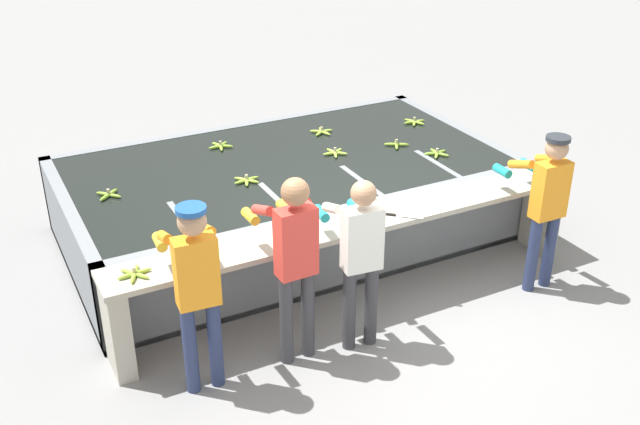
# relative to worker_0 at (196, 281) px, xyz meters

# --- Properties ---
(ground_plane) EXTENTS (80.00, 80.00, 0.00)m
(ground_plane) POSITION_rel_worker_0_xyz_m (1.68, 0.26, -0.97)
(ground_plane) COLOR gray
(ground_plane) RESTS_ON ground
(wash_tank) EXTENTS (4.64, 2.62, 0.86)m
(wash_tank) POSITION_rel_worker_0_xyz_m (1.68, 2.01, -0.55)
(wash_tank) COLOR gray
(wash_tank) RESTS_ON ground
(work_ledge) EXTENTS (4.64, 0.45, 0.86)m
(work_ledge) POSITION_rel_worker_0_xyz_m (1.68, 0.49, -0.35)
(work_ledge) COLOR #A8A393
(work_ledge) RESTS_ON ground
(worker_0) EXTENTS (0.44, 0.73, 1.61)m
(worker_0) POSITION_rel_worker_0_xyz_m (0.00, 0.00, 0.00)
(worker_0) COLOR navy
(worker_0) RESTS_ON ground
(worker_1) EXTENTS (0.42, 0.72, 1.65)m
(worker_1) POSITION_rel_worker_0_xyz_m (0.81, 0.00, 0.02)
(worker_1) COLOR #38383D
(worker_1) RESTS_ON ground
(worker_2) EXTENTS (0.45, 0.72, 1.55)m
(worker_2) POSITION_rel_worker_0_xyz_m (1.37, -0.08, -0.05)
(worker_2) COLOR #38383D
(worker_2) RESTS_ON ground
(worker_3) EXTENTS (0.42, 0.71, 1.56)m
(worker_3) POSITION_rel_worker_0_xyz_m (3.36, -0.07, -0.03)
(worker_3) COLOR navy
(worker_3) RESTS_ON ground
(banana_bunch_floating_0) EXTENTS (0.28, 0.27, 0.08)m
(banana_bunch_floating_0) POSITION_rel_worker_0_xyz_m (3.54, 2.37, -0.10)
(banana_bunch_floating_0) COLOR #8CB738
(banana_bunch_floating_0) RESTS_ON wash_tank
(banana_bunch_floating_1) EXTENTS (0.23, 0.23, 0.08)m
(banana_bunch_floating_1) POSITION_rel_worker_0_xyz_m (-0.19, 2.02, -0.10)
(banana_bunch_floating_1) COLOR #7FAD33
(banana_bunch_floating_1) RESTS_ON wash_tank
(banana_bunch_floating_2) EXTENTS (0.27, 0.28, 0.08)m
(banana_bunch_floating_2) POSITION_rel_worker_0_xyz_m (2.40, 2.59, -0.10)
(banana_bunch_floating_2) COLOR #9EC642
(banana_bunch_floating_2) RESTS_ON wash_tank
(banana_bunch_floating_3) EXTENTS (0.27, 0.28, 0.08)m
(banana_bunch_floating_3) POSITION_rel_worker_0_xyz_m (1.20, 2.70, -0.10)
(banana_bunch_floating_3) COLOR #8CB738
(banana_bunch_floating_3) RESTS_ON wash_tank
(banana_bunch_floating_4) EXTENTS (0.28, 0.27, 0.08)m
(banana_bunch_floating_4) POSITION_rel_worker_0_xyz_m (1.11, 1.72, -0.10)
(banana_bunch_floating_4) COLOR #8CB738
(banana_bunch_floating_4) RESTS_ON wash_tank
(banana_bunch_floating_5) EXTENTS (0.27, 0.28, 0.08)m
(banana_bunch_floating_5) POSITION_rel_worker_0_xyz_m (2.23, 1.95, -0.10)
(banana_bunch_floating_5) COLOR #9EC642
(banana_bunch_floating_5) RESTS_ON wash_tank
(banana_bunch_floating_6) EXTENTS (0.28, 0.27, 0.08)m
(banana_bunch_floating_6) POSITION_rel_worker_0_xyz_m (3.20, 1.43, -0.10)
(banana_bunch_floating_6) COLOR #7FAD33
(banana_bunch_floating_6) RESTS_ON wash_tank
(banana_bunch_floating_7) EXTENTS (0.26, 0.26, 0.08)m
(banana_bunch_floating_7) POSITION_rel_worker_0_xyz_m (2.96, 1.85, -0.10)
(banana_bunch_floating_7) COLOR #7FAD33
(banana_bunch_floating_7) RESTS_ON wash_tank
(banana_bunch_ledge_0) EXTENTS (0.28, 0.27, 0.08)m
(banana_bunch_ledge_0) POSITION_rel_worker_0_xyz_m (-0.35, 0.47, -0.09)
(banana_bunch_ledge_0) COLOR #93BC3D
(banana_bunch_ledge_0) RESTS_ON work_ledge
(knife_0) EXTENTS (0.28, 0.26, 0.02)m
(knife_0) POSITION_rel_worker_0_xyz_m (2.04, 0.39, -0.10)
(knife_0) COLOR silver
(knife_0) RESTS_ON work_ledge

